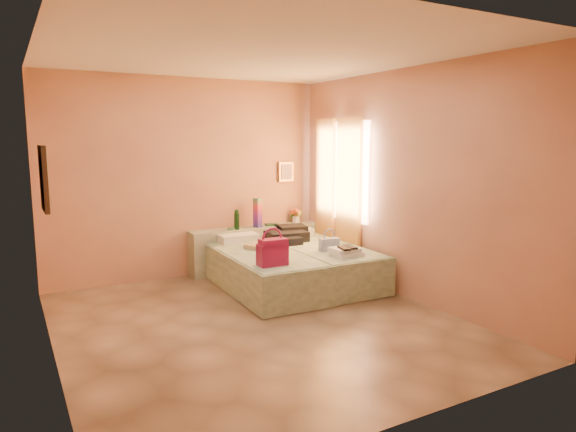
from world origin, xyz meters
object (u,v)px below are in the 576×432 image
(bed_right, at_px, (321,264))
(magenta_handbag, at_px, (272,252))
(flower_vase, at_px, (296,214))
(blue_handbag, at_px, (329,244))
(headboard_ledge, at_px, (256,248))
(water_bottle, at_px, (237,220))
(green_book, at_px, (272,224))
(towel_stack, at_px, (347,252))
(bed_left, at_px, (263,272))

(bed_right, xyz_separation_m, magenta_handbag, (-1.09, -0.63, 0.41))
(flower_vase, bearing_deg, blue_handbag, -102.20)
(headboard_ledge, bearing_deg, water_bottle, -167.68)
(bed_right, bearing_deg, flower_vase, 80.02)
(green_book, height_order, magenta_handbag, magenta_handbag)
(flower_vase, bearing_deg, towel_stack, -98.68)
(headboard_ledge, bearing_deg, bed_right, -64.97)
(headboard_ledge, bearing_deg, towel_stack, -75.23)
(towel_stack, bearing_deg, magenta_handbag, 178.99)
(towel_stack, bearing_deg, green_book, 96.48)
(magenta_handbag, relative_size, blue_handbag, 1.31)
(bed_right, bearing_deg, headboard_ledge, 116.64)
(bed_right, bearing_deg, bed_left, -178.40)
(headboard_ledge, height_order, magenta_handbag, magenta_handbag)
(headboard_ledge, xyz_separation_m, blue_handbag, (0.41, -1.35, 0.26))
(green_book, bearing_deg, bed_left, -113.70)
(headboard_ledge, relative_size, water_bottle, 7.39)
(green_book, bearing_deg, towel_stack, -74.48)
(bed_right, height_order, blue_handbag, blue_handbag)
(bed_left, relative_size, towel_stack, 5.71)
(towel_stack, bearing_deg, bed_left, 142.87)
(headboard_ledge, xyz_separation_m, water_bottle, (-0.35, -0.08, 0.46))
(bed_right, bearing_deg, green_book, 104.32)
(blue_handbag, bearing_deg, headboard_ledge, 113.94)
(bed_right, relative_size, towel_stack, 5.71)
(bed_left, relative_size, flower_vase, 7.53)
(blue_handbag, distance_m, towel_stack, 0.35)
(headboard_ledge, xyz_separation_m, flower_vase, (0.71, 0.04, 0.46))
(headboard_ledge, distance_m, water_bottle, 0.58)
(headboard_ledge, distance_m, blue_handbag, 1.43)
(headboard_ledge, xyz_separation_m, bed_right, (0.49, -1.05, -0.08))
(headboard_ledge, height_order, green_book, green_book)
(bed_right, distance_m, blue_handbag, 0.45)
(magenta_handbag, xyz_separation_m, blue_handbag, (1.01, 0.33, -0.08))
(headboard_ledge, distance_m, bed_right, 1.16)
(headboard_ledge, xyz_separation_m, towel_stack, (0.45, -1.70, 0.23))
(headboard_ledge, xyz_separation_m, magenta_handbag, (-0.60, -1.68, 0.33))
(water_bottle, xyz_separation_m, blue_handbag, (0.76, -1.27, -0.21))
(bed_right, height_order, flower_vase, flower_vase)
(flower_vase, bearing_deg, magenta_handbag, -127.28)
(green_book, distance_m, towel_stack, 1.70)
(headboard_ledge, distance_m, bed_left, 1.13)
(bed_left, bearing_deg, water_bottle, 87.98)
(flower_vase, distance_m, magenta_handbag, 2.17)
(headboard_ledge, xyz_separation_m, green_book, (0.26, -0.01, 0.34))
(bed_left, xyz_separation_m, towel_stack, (0.86, -0.65, 0.30))
(bed_left, height_order, magenta_handbag, magenta_handbag)
(flower_vase, relative_size, magenta_handbag, 0.79)
(headboard_ledge, relative_size, blue_handbag, 7.94)
(towel_stack, bearing_deg, blue_handbag, 95.66)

